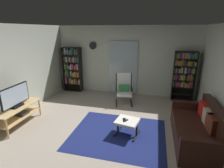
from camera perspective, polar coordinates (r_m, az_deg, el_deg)
The scene contains 15 objects.
ground_plane at distance 4.58m, azimuth -2.51°, elevation -15.06°, with size 7.02×7.02×0.00m, color #A59789.
wall_back at distance 6.79m, azimuth 4.34°, elevation 7.54°, with size 5.60×0.06×2.60m, color beige.
wall_left at distance 5.44m, azimuth -31.15°, elevation 2.59°, with size 0.06×6.00×2.60m, color beige.
glass_door_panel at distance 6.79m, azimuth 3.55°, elevation 5.40°, with size 1.10×0.01×2.00m, color silver.
area_rug at distance 4.48m, azimuth 2.02°, elevation -15.84°, with size 2.25×1.91×0.01m, color navy.
tv_stand at distance 5.33m, azimuth -28.14°, elevation -8.13°, with size 0.52×1.32×0.52m.
television at distance 5.16m, azimuth -28.93°, elevation -3.68°, with size 0.20×0.91×0.58m.
bookshelf_near_tv at distance 7.32m, azimuth -12.70°, elevation 5.07°, with size 0.74×0.30×1.78m.
bookshelf_near_sofa at distance 6.60m, azimuth 22.37°, elevation 3.45°, with size 0.73×0.30×1.75m.
leather_sofa at distance 4.52m, azimuth 26.51°, elevation -13.05°, with size 0.92×1.91×0.85m.
lounge_armchair at distance 6.03m, azimuth 3.90°, elevation -1.23°, with size 0.69×0.76×1.02m.
ottoman at distance 4.32m, azimuth 4.97°, elevation -12.42°, with size 0.60×0.57×0.38m.
tv_remote at distance 4.24m, azimuth 4.48°, elevation -11.78°, with size 0.04×0.14×0.02m, color black.
cell_phone at distance 4.30m, azimuth 4.03°, elevation -11.46°, with size 0.07×0.14×0.01m, color black.
wall_clock at distance 6.98m, azimuth -6.27°, elevation 12.30°, with size 0.29×0.03×0.29m.
Camera 1 is at (1.12, -3.70, 2.46)m, focal length 28.11 mm.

